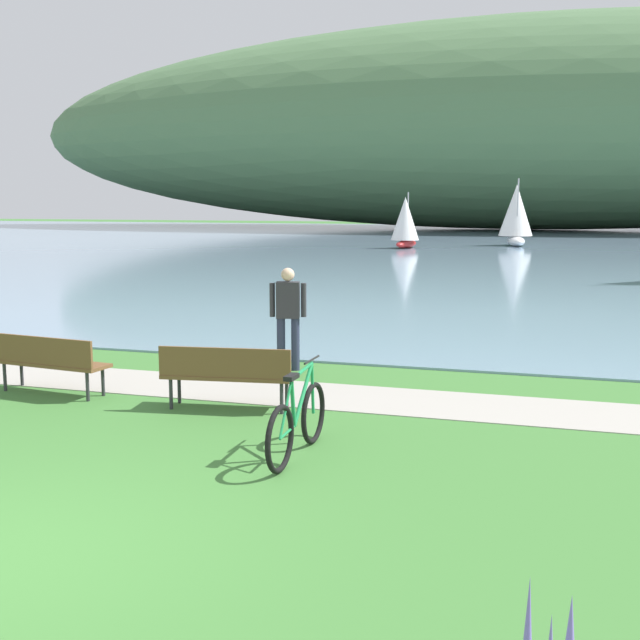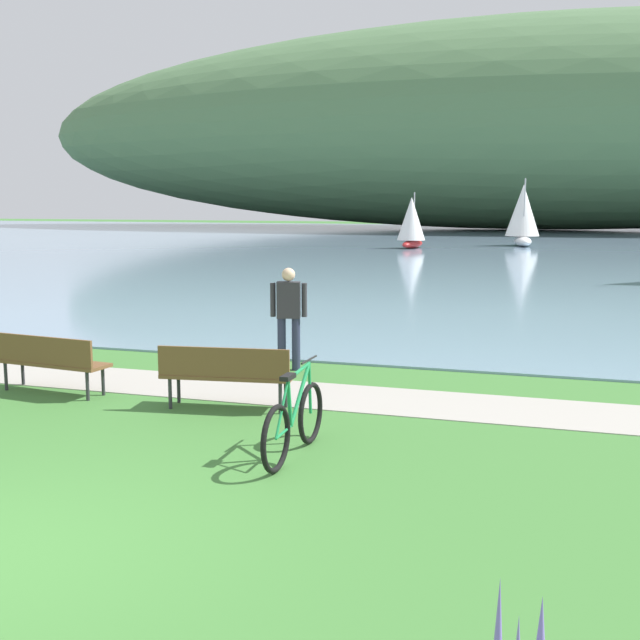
{
  "view_description": "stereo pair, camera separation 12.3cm",
  "coord_description": "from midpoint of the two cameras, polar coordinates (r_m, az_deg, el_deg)",
  "views": [
    {
      "loc": [
        4.2,
        -4.79,
        2.79
      ],
      "look_at": [
        0.84,
        6.47,
        1.0
      ],
      "focal_mm": 43.86,
      "sensor_mm": 36.0,
      "label": 1
    },
    {
      "loc": [
        4.32,
        -4.75,
        2.79
      ],
      "look_at": [
        0.84,
        6.47,
        1.0
      ],
      "focal_mm": 43.86,
      "sensor_mm": 36.0,
      "label": 2
    }
  ],
  "objects": [
    {
      "name": "shoreline_path",
      "position": [
        11.71,
        -5.25,
        -5.14
      ],
      "size": [
        60.0,
        1.5,
        0.01
      ],
      "primitive_type": "cube",
      "color": "#A39E93",
      "rests_on": "ground"
    },
    {
      "name": "distant_hillside",
      "position": [
        79.89,
        14.81,
        13.58
      ],
      "size": [
        104.89,
        28.0,
        19.95
      ],
      "primitive_type": "ellipsoid",
      "color": "#4C7047",
      "rests_on": "bay_water"
    },
    {
      "name": "park_bench_further_along",
      "position": [
        10.59,
        -7.13,
        -3.78
      ],
      "size": [
        1.85,
        0.71,
        0.88
      ],
      "color": "brown",
      "rests_on": "ground"
    },
    {
      "name": "bicycle_leaning_near_bench",
      "position": [
        8.64,
        -2.05,
        -7.43
      ],
      "size": [
        0.12,
        1.77,
        1.01
      ],
      "color": "black",
      "rests_on": "ground"
    },
    {
      "name": "bay_water",
      "position": [
        52.99,
        12.06,
        5.49
      ],
      "size": [
        180.0,
        80.0,
        0.04
      ],
      "primitive_type": "cube",
      "color": "#7A99B2",
      "rests_on": "ground"
    },
    {
      "name": "park_bench_near_camera",
      "position": [
        12.01,
        -19.49,
        -2.73
      ],
      "size": [
        1.84,
        0.69,
        0.88
      ],
      "color": "brown",
      "rests_on": "ground"
    },
    {
      "name": "sailboat_nearest_to_shore",
      "position": [
        46.37,
        6.17,
        7.12
      ],
      "size": [
        1.89,
        2.87,
        3.26
      ],
      "color": "#B22323",
      "rests_on": "bay_water"
    },
    {
      "name": "person_at_shoreline",
      "position": [
        12.91,
        -2.62,
        0.58
      ],
      "size": [
        0.59,
        0.31,
        1.71
      ],
      "color": "#282D47",
      "rests_on": "ground"
    },
    {
      "name": "sailboat_toward_hillside",
      "position": [
        50.19,
        14.05,
        7.49
      ],
      "size": [
        2.43,
        3.63,
        4.12
      ],
      "color": "white",
      "rests_on": "bay_water"
    }
  ]
}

